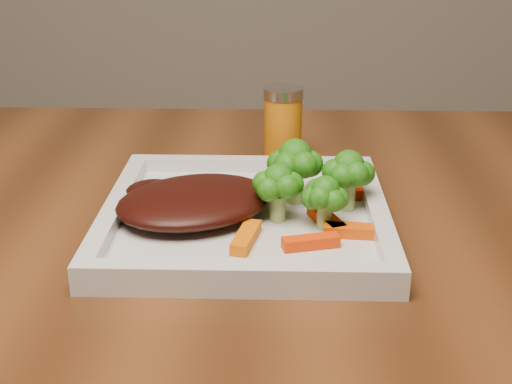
{
  "coord_description": "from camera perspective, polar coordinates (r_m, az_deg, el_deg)",
  "views": [
    {
      "loc": [
        0.04,
        -0.59,
        1.05
      ],
      "look_at": [
        0.02,
        0.04,
        0.79
      ],
      "focal_mm": 50.0,
      "sensor_mm": 36.0,
      "label": 1
    }
  ],
  "objects": [
    {
      "name": "carrot_3",
      "position": [
        0.73,
        7.21,
        -0.11
      ],
      "size": [
        0.06,
        0.03,
        0.01
      ],
      "primitive_type": "cube",
      "rotation": [
        0.0,
        0.0,
        0.18
      ],
      "color": "red",
      "rests_on": "plate"
    },
    {
      "name": "broccoli_1",
      "position": [
        0.7,
        7.37,
        1.1
      ],
      "size": [
        0.06,
        0.06,
        0.06
      ],
      "primitive_type": null,
      "rotation": [
        0.0,
        0.0,
        0.13
      ],
      "color": "#337B14",
      "rests_on": "plate"
    },
    {
      "name": "spice_shaker",
      "position": [
        0.85,
        2.17,
        5.33
      ],
      "size": [
        0.06,
        0.06,
        0.09
      ],
      "primitive_type": "cylinder",
      "rotation": [
        0.0,
        0.0,
        0.28
      ],
      "color": "#BF670A",
      "rests_on": "dining_table"
    },
    {
      "name": "steak",
      "position": [
        0.68,
        -4.91,
        -0.73
      ],
      "size": [
        0.19,
        0.18,
        0.03
      ],
      "primitive_type": "ellipsoid",
      "rotation": [
        0.0,
        0.0,
        0.51
      ],
      "color": "#320A07",
      "rests_on": "plate"
    },
    {
      "name": "broccoli_0",
      "position": [
        0.71,
        3.13,
        1.84
      ],
      "size": [
        0.08,
        0.08,
        0.07
      ],
      "primitive_type": null,
      "rotation": [
        0.0,
        0.0,
        -0.4
      ],
      "color": "#146E12",
      "rests_on": "plate"
    },
    {
      "name": "broccoli_2",
      "position": [
        0.65,
        5.54,
        -0.54
      ],
      "size": [
        0.06,
        0.06,
        0.06
      ],
      "primitive_type": null,
      "rotation": [
        0.0,
        0.0,
        0.41
      ],
      "color": "#236A11",
      "rests_on": "plate"
    },
    {
      "name": "plate",
      "position": [
        0.69,
        -0.83,
        -2.37
      ],
      "size": [
        0.27,
        0.27,
        0.01
      ],
      "primitive_type": "cube",
      "color": "silver",
      "rests_on": "dining_table"
    },
    {
      "name": "broccoli_3",
      "position": [
        0.67,
        1.77,
        0.14
      ],
      "size": [
        0.07,
        0.07,
        0.06
      ],
      "primitive_type": null,
      "rotation": [
        0.0,
        0.0,
        -0.26
      ],
      "color": "#215F0F",
      "rests_on": "plate"
    },
    {
      "name": "carrot_4",
      "position": [
        0.74,
        1.63,
        0.23
      ],
      "size": [
        0.04,
        0.05,
        0.01
      ],
      "primitive_type": "cube",
      "rotation": [
        0.0,
        0.0,
        1.05
      ],
      "color": "#CD3F03",
      "rests_on": "plate"
    },
    {
      "name": "carrot_0",
      "position": [
        0.63,
        4.41,
        -4.01
      ],
      "size": [
        0.05,
        0.03,
        0.01
      ],
      "primitive_type": "cube",
      "rotation": [
        0.0,
        0.0,
        0.26
      ],
      "color": "#EA3303",
      "rests_on": "plate"
    },
    {
      "name": "carrot_2",
      "position": [
        0.63,
        -0.8,
        -3.64
      ],
      "size": [
        0.03,
        0.06,
        0.01
      ],
      "primitive_type": "cube",
      "rotation": [
        0.0,
        0.0,
        1.36
      ],
      "color": "#E76103",
      "rests_on": "plate"
    },
    {
      "name": "carrot_1",
      "position": [
        0.65,
        8.0,
        -3.08
      ],
      "size": [
        0.06,
        0.02,
        0.01
      ],
      "primitive_type": "cube",
      "rotation": [
        0.0,
        0.0,
        -0.09
      ],
      "color": "#DC4803",
      "rests_on": "plate"
    },
    {
      "name": "carrot_5",
      "position": [
        0.67,
        5.65,
        -2.21
      ],
      "size": [
        0.04,
        0.06,
        0.01
      ],
      "primitive_type": "cube",
      "rotation": [
        0.0,
        0.0,
        -1.18
      ],
      "color": "#FF3604",
      "rests_on": "plate"
    }
  ]
}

